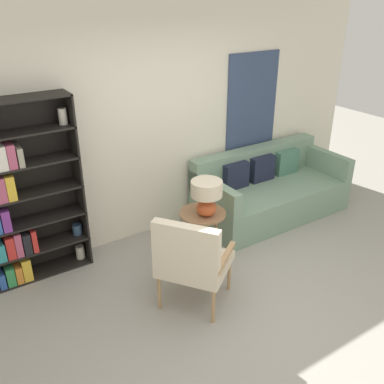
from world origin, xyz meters
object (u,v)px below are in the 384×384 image
bookshelf (13,201)px  armchair (191,258)px  couch (268,191)px  side_table (203,217)px  table_lamp (207,195)px

bookshelf → armchair: bearing=-48.0°
couch → side_table: bearing=-163.6°
bookshelf → couch: size_ratio=0.93×
armchair → couch: size_ratio=0.47×
table_lamp → side_table: bearing=88.4°
bookshelf → armchair: (1.21, -1.34, -0.35)m
bookshelf → side_table: size_ratio=3.34×
bookshelf → table_lamp: bearing=-23.2°
armchair → side_table: size_ratio=1.70×
table_lamp → armchair: bearing=-134.6°
bookshelf → table_lamp: (1.78, -0.77, -0.09)m
table_lamp → bookshelf: bearing=156.8°
side_table → couch: bearing=16.4°
bookshelf → couch: (3.13, -0.30, -0.59)m
bookshelf → couch: 3.20m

